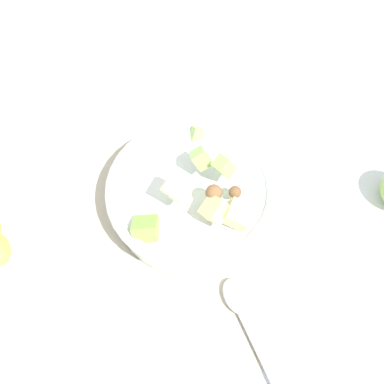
% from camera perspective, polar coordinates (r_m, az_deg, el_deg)
% --- Properties ---
extents(ground_plane, '(2.40, 2.40, 0.00)m').
position_cam_1_polar(ground_plane, '(0.78, 0.27, -2.43)').
color(ground_plane, silver).
extents(placemat, '(0.43, 0.33, 0.01)m').
position_cam_1_polar(placemat, '(0.77, 0.27, -2.33)').
color(placemat, '#BCB299').
rests_on(placemat, ground_plane).
extents(salad_bowl, '(0.26, 0.26, 0.12)m').
position_cam_1_polar(salad_bowl, '(0.74, 0.03, -0.32)').
color(salad_bowl, white).
rests_on(salad_bowl, placemat).
extents(serving_spoon, '(0.21, 0.13, 0.01)m').
position_cam_1_polar(serving_spoon, '(0.70, 6.91, -15.34)').
color(serving_spoon, '#B7B7BC').
rests_on(serving_spoon, placemat).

